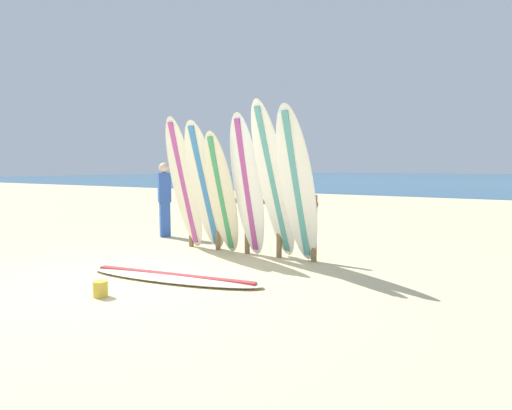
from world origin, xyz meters
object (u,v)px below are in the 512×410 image
(surfboard_leaning_right, at_px, (297,188))
(surfboard_leaning_left, at_px, (205,188))
(surfboard_rack, at_px, (247,217))
(beachgoer_standing, at_px, (165,196))
(surfboard_leaning_center, at_px, (247,187))
(surfboard_leaning_center_left, at_px, (222,195))
(surfboard_leaning_far_left, at_px, (185,185))
(surfboard_lying_on_sand, at_px, (173,277))
(surfboard_leaning_center_right, at_px, (274,184))
(sand_bucket, at_px, (100,289))

(surfboard_leaning_right, bearing_deg, surfboard_leaning_left, 176.57)
(surfboard_rack, relative_size, beachgoer_standing, 1.63)
(surfboard_leaning_center, height_order, beachgoer_standing, surfboard_leaning_center)
(surfboard_leaning_center_left, height_order, surfboard_leaning_right, surfboard_leaning_right)
(surfboard_leaning_left, bearing_deg, surfboard_leaning_center, 1.35)
(surfboard_leaning_far_left, bearing_deg, surfboard_leaning_right, -2.10)
(surfboard_leaning_center_left, relative_size, surfboard_leaning_right, 0.87)
(surfboard_leaning_center, height_order, surfboard_lying_on_sand, surfboard_leaning_center)
(surfboard_leaning_left, bearing_deg, surfboard_leaning_center_left, -10.10)
(surfboard_leaning_center_right, xyz_separation_m, surfboard_leaning_right, (0.40, -0.02, -0.04))
(surfboard_leaning_far_left, bearing_deg, surfboard_leaning_left, 3.32)
(surfboard_leaning_left, distance_m, surfboard_lying_on_sand, 2.05)
(surfboard_leaning_center_right, height_order, surfboard_leaning_right, surfboard_leaning_center_right)
(surfboard_leaning_left, relative_size, surfboard_leaning_right, 0.95)
(surfboard_leaning_center, bearing_deg, beachgoer_standing, 161.56)
(surfboard_rack, relative_size, surfboard_leaning_center, 1.10)
(surfboard_leaning_left, xyz_separation_m, surfboard_leaning_right, (1.79, -0.11, 0.06))
(surfboard_leaning_right, bearing_deg, beachgoer_standing, 164.34)
(surfboard_leaning_right, relative_size, surfboard_lying_on_sand, 0.90)
(surfboard_leaning_center_right, bearing_deg, surfboard_leaning_center_left, 178.89)
(surfboard_leaning_center_left, height_order, surfboard_leaning_center_right, surfboard_leaning_center_right)
(surfboard_leaning_left, bearing_deg, beachgoer_standing, 153.27)
(surfboard_rack, xyz_separation_m, surfboard_leaning_left, (-0.65, -0.32, 0.49))
(surfboard_rack, height_order, surfboard_leaning_center_left, surfboard_leaning_center_left)
(surfboard_rack, bearing_deg, surfboard_leaning_center_left, -123.62)
(surfboard_leaning_far_left, xyz_separation_m, sand_bucket, (0.89, -2.57, -1.08))
(surfboard_leaning_far_left, distance_m, surfboard_leaning_center, 1.28)
(surfboard_lying_on_sand, bearing_deg, surfboard_leaning_far_left, 125.15)
(surfboard_lying_on_sand, relative_size, beachgoer_standing, 1.66)
(surfboard_leaning_center_left, xyz_separation_m, surfboard_leaning_center, (0.45, 0.09, 0.14))
(surfboard_leaning_right, height_order, surfboard_lying_on_sand, surfboard_leaning_right)
(surfboard_leaning_left, xyz_separation_m, surfboard_lying_on_sand, (0.67, -1.60, -1.09))
(surfboard_leaning_center_right, bearing_deg, surfboard_leaning_right, -2.56)
(surfboard_leaning_center_left, height_order, surfboard_leaning_center, surfboard_leaning_center)
(surfboard_leaning_center, relative_size, surfboard_leaning_center_right, 0.95)
(surfboard_leaning_right, distance_m, beachgoer_standing, 3.70)
(surfboard_leaning_far_left, relative_size, surfboard_leaning_center_right, 0.95)
(surfboard_leaning_center, bearing_deg, surfboard_lying_on_sand, -96.10)
(surfboard_leaning_center_right, relative_size, surfboard_lying_on_sand, 0.94)
(surfboard_leaning_far_left, xyz_separation_m, surfboard_leaning_center, (1.28, 0.05, -0.00))
(surfboard_rack, distance_m, surfboard_leaning_center, 0.64)
(surfboard_leaning_center_right, bearing_deg, surfboard_leaning_far_left, 178.00)
(sand_bucket, bearing_deg, surfboard_leaning_center_right, 69.61)
(surfboard_leaning_center, height_order, surfboard_leaning_center_right, surfboard_leaning_center_right)
(beachgoer_standing, bearing_deg, surfboard_leaning_right, -15.66)
(surfboard_leaning_right, xyz_separation_m, beachgoer_standing, (-3.55, 1.00, -0.32))
(surfboard_leaning_far_left, bearing_deg, surfboard_leaning_center, 2.03)
(surfboard_leaning_right, bearing_deg, surfboard_leaning_center, 172.35)
(surfboard_lying_on_sand, bearing_deg, beachgoer_standing, 134.38)
(surfboard_leaning_center_left, xyz_separation_m, surfboard_lying_on_sand, (0.27, -1.53, -1.00))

